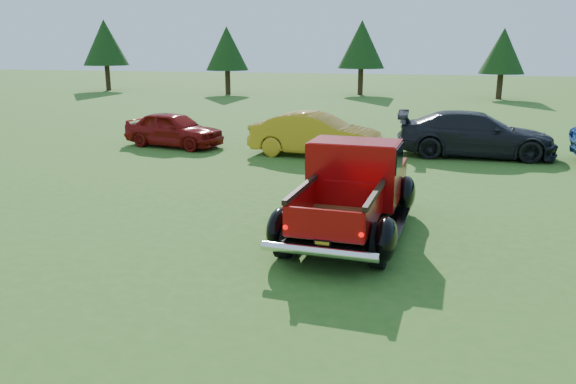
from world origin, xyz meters
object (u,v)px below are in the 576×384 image
object	(u,v)px
tree_far_west	(105,43)
pickup_truck	(354,187)
tree_mid_left	(362,44)
show_car_yellow	(316,135)
show_car_grey	(475,134)
tree_west	(227,49)
show_car_red	(174,129)
tree_mid_right	(503,51)

from	to	relation	value
tree_far_west	pickup_truck	xyz separation A→B (m)	(22.63, -28.38, -2.73)
tree_mid_left	show_car_yellow	distance (m)	22.76
tree_far_west	show_car_yellow	bearing A→B (deg)	-46.43
tree_far_west	show_car_grey	world-z (taller)	tree_far_west
pickup_truck	show_car_grey	size ratio (longest dim) A/B	0.97
show_car_grey	tree_mid_left	bearing A→B (deg)	14.98
tree_west	pickup_truck	world-z (taller)	tree_west
show_car_red	show_car_yellow	world-z (taller)	show_car_yellow
tree_mid_left	show_car_grey	world-z (taller)	tree_mid_left
tree_far_west	show_car_yellow	size ratio (longest dim) A/B	1.28
pickup_truck	show_car_yellow	distance (m)	7.16
tree_mid_right	show_car_yellow	distance (m)	22.93
tree_west	pickup_truck	distance (m)	30.24
tree_far_west	show_car_yellow	world-z (taller)	tree_far_west
tree_far_west	tree_mid_left	bearing A→B (deg)	3.01
tree_mid_right	tree_far_west	bearing A→B (deg)	180.00
tree_west	tree_far_west	bearing A→B (deg)	174.29
tree_west	show_car_red	world-z (taller)	tree_west
show_car_yellow	show_car_grey	world-z (taller)	show_car_grey
pickup_truck	tree_mid_left	bearing A→B (deg)	100.30
tree_west	show_car_yellow	bearing A→B (deg)	-62.93
tree_mid_right	show_car_yellow	world-z (taller)	tree_mid_right
show_car_yellow	tree_mid_left	bearing A→B (deg)	9.24
show_car_red	show_car_grey	size ratio (longest dim) A/B	0.73
tree_mid_left	pickup_truck	world-z (taller)	tree_mid_left
tree_far_west	tree_mid_right	world-z (taller)	tree_far_west
pickup_truck	show_car_red	xyz separation A→B (m)	(-7.13, 7.26, -0.20)
tree_mid_left	tree_west	bearing A→B (deg)	-167.47
tree_west	show_car_red	xyz separation A→B (m)	(5.50, -20.12, -2.52)
tree_far_west	show_car_grey	xyz separation A→B (m)	(25.27, -20.38, -2.83)
tree_far_west	show_car_red	world-z (taller)	tree_far_west
pickup_truck	show_car_red	distance (m)	10.18
tree_west	tree_mid_right	xyz separation A→B (m)	(18.00, 1.00, -0.14)
tree_west	tree_mid_right	distance (m)	18.03
tree_far_west	tree_west	size ratio (longest dim) A/B	1.13
tree_mid_left	tree_mid_right	bearing A→B (deg)	-6.34
tree_far_west	tree_west	bearing A→B (deg)	-5.71
tree_far_west	show_car_grey	distance (m)	32.59
show_car_yellow	show_car_grey	bearing A→B (deg)	-70.77
tree_west	tree_mid_left	bearing A→B (deg)	12.53
tree_far_west	pickup_truck	distance (m)	36.40
tree_west	pickup_truck	size ratio (longest dim) A/B	1.00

